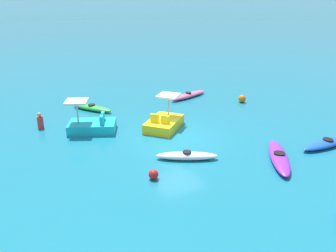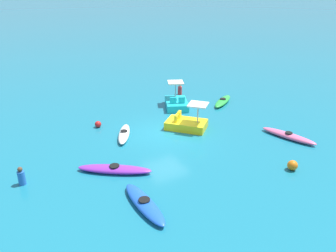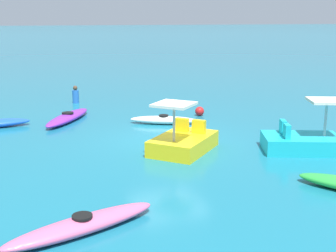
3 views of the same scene
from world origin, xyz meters
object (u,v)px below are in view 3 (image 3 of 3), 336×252
(kayak_white, at_px, (164,120))
(pedal_boat_cyan, at_px, (302,141))
(kayak_purple, at_px, (68,117))
(buoy_red, at_px, (200,111))
(person_near_shore, at_px, (76,95))
(pedal_boat_yellow, at_px, (183,141))
(kayak_pink, at_px, (83,225))

(kayak_white, relative_size, pedal_boat_cyan, 0.95)
(kayak_purple, distance_m, buoy_red, 5.63)
(kayak_purple, relative_size, person_near_shore, 3.77)
(kayak_purple, relative_size, pedal_boat_yellow, 1.19)
(buoy_red, bearing_deg, pedal_boat_yellow, 147.55)
(kayak_white, distance_m, buoy_red, 2.22)
(buoy_red, bearing_deg, pedal_boat_cyan, -174.61)
(kayak_pink, relative_size, person_near_shore, 3.79)
(person_near_shore, bearing_deg, kayak_white, -158.83)
(pedal_boat_yellow, xyz_separation_m, buoy_red, (4.63, -2.94, -0.14))
(kayak_white, distance_m, kayak_pink, 9.52)
(kayak_purple, bearing_deg, pedal_boat_yellow, -156.10)
(kayak_white, bearing_deg, pedal_boat_cyan, -153.35)
(pedal_boat_cyan, height_order, buoy_red, pedal_boat_cyan)
(kayak_purple, distance_m, pedal_boat_cyan, 9.47)
(kayak_pink, distance_m, person_near_shore, 14.32)
(pedal_boat_cyan, relative_size, buoy_red, 7.09)
(pedal_boat_cyan, height_order, person_near_shore, pedal_boat_cyan)
(kayak_white, distance_m, kayak_purple, 4.00)
(pedal_boat_yellow, xyz_separation_m, person_near_shore, (9.76, 1.43, 0.05))
(kayak_pink, bearing_deg, pedal_boat_cyan, -69.79)
(buoy_red, bearing_deg, person_near_shore, 40.40)
(pedal_boat_cyan, bearing_deg, buoy_red, 5.39)
(pedal_boat_yellow, xyz_separation_m, pedal_boat_cyan, (-1.45, -3.52, 0.00))
(kayak_purple, bearing_deg, kayak_white, -120.27)
(buoy_red, bearing_deg, kayak_white, 112.43)
(kayak_purple, bearing_deg, buoy_red, -102.00)
(pedal_boat_cyan, distance_m, buoy_red, 6.11)
(buoy_red, relative_size, person_near_shore, 0.45)
(kayak_purple, distance_m, kayak_pink, 10.21)
(pedal_boat_yellow, relative_size, person_near_shore, 3.18)
(buoy_red, bearing_deg, kayak_pink, 141.38)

